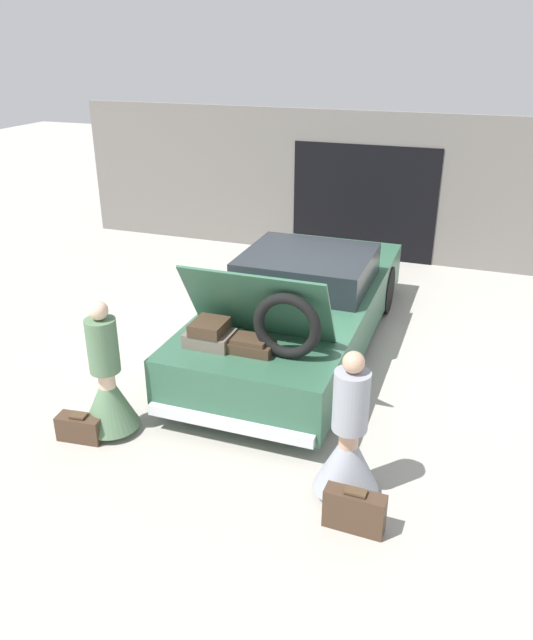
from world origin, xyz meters
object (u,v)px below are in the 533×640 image
Objects in this scene: suitcase_beside_right_person at (354,511)px; person_right at (348,446)px; car at (300,306)px; person_left at (108,387)px; suitcase_beside_left_person at (80,428)px.

person_right is at bearing 111.85° from suitcase_beside_right_person.
car is 3.38× the size of person_right.
person_left reaches higher than suitcase_beside_left_person.
person_right is 2.97m from suitcase_beside_left_person.
person_left reaches higher than suitcase_beside_right_person.
person_left reaches higher than person_right.
person_right is 2.98× the size of suitcase_beside_left_person.
person_left is (-1.35, -2.75, -0.04)m from car.
car is 9.35× the size of suitcase_beside_right_person.
suitcase_beside_right_person is at bearing -159.27° from person_right.
suitcase_beside_left_person is (-0.23, -0.26, -0.41)m from person_left.
person_left is 1.02× the size of person_right.
person_right is at bearing 92.77° from person_left.
suitcase_beside_left_person is at bearing -117.69° from car.
person_right is 0.59m from suitcase_beside_right_person.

